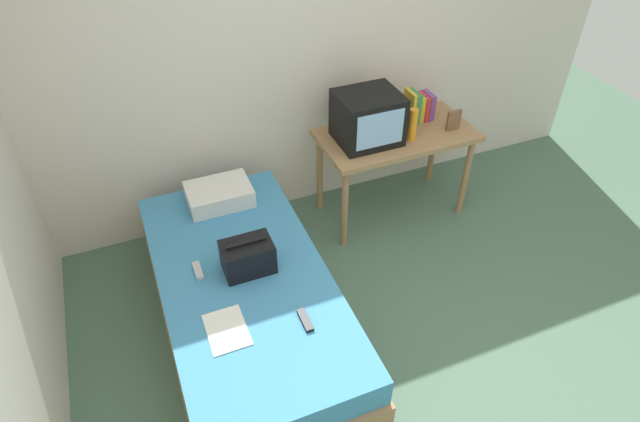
% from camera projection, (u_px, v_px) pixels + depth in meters
% --- Properties ---
extents(ground_plane, '(8.00, 8.00, 0.00)m').
position_uv_depth(ground_plane, '(423.00, 384.00, 3.18)').
color(ground_plane, '#4C6B56').
extents(wall_back, '(5.20, 0.10, 2.60)m').
position_uv_depth(wall_back, '(299.00, 48.00, 3.78)').
color(wall_back, beige).
rests_on(wall_back, ground).
extents(bed, '(1.00, 2.00, 0.50)m').
position_uv_depth(bed, '(247.00, 304.00, 3.34)').
color(bed, '#9E754C').
rests_on(bed, ground).
extents(desk, '(1.16, 0.60, 0.73)m').
position_uv_depth(desk, '(396.00, 143.00, 4.03)').
color(desk, '#9E754C').
rests_on(desk, ground).
extents(tv, '(0.44, 0.39, 0.36)m').
position_uv_depth(tv, '(368.00, 118.00, 3.79)').
color(tv, black).
rests_on(tv, desk).
extents(water_bottle, '(0.07, 0.07, 0.24)m').
position_uv_depth(water_bottle, '(413.00, 125.00, 3.83)').
color(water_bottle, orange).
rests_on(water_bottle, desk).
extents(book_row, '(0.20, 0.16, 0.25)m').
position_uv_depth(book_row, '(418.00, 106.00, 4.06)').
color(book_row, gold).
rests_on(book_row, desk).
extents(picture_frame, '(0.11, 0.02, 0.16)m').
position_uv_depth(picture_frame, '(454.00, 120.00, 3.96)').
color(picture_frame, brown).
rests_on(picture_frame, desk).
extents(pillow, '(0.43, 0.31, 0.13)m').
position_uv_depth(pillow, '(219.00, 194.00, 3.68)').
color(pillow, silver).
rests_on(pillow, bed).
extents(handbag, '(0.30, 0.20, 0.23)m').
position_uv_depth(handbag, '(248.00, 257.00, 3.16)').
color(handbag, black).
rests_on(handbag, bed).
extents(magazine, '(0.21, 0.29, 0.01)m').
position_uv_depth(magazine, '(227.00, 330.00, 2.87)').
color(magazine, white).
rests_on(magazine, bed).
extents(remote_dark, '(0.04, 0.16, 0.02)m').
position_uv_depth(remote_dark, '(305.00, 320.00, 2.91)').
color(remote_dark, black).
rests_on(remote_dark, bed).
extents(remote_silver, '(0.04, 0.14, 0.02)m').
position_uv_depth(remote_silver, '(198.00, 270.00, 3.19)').
color(remote_silver, '#B7B7BC').
rests_on(remote_silver, bed).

